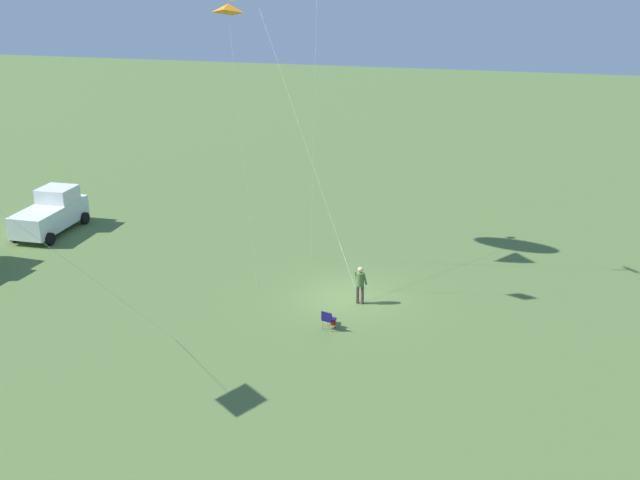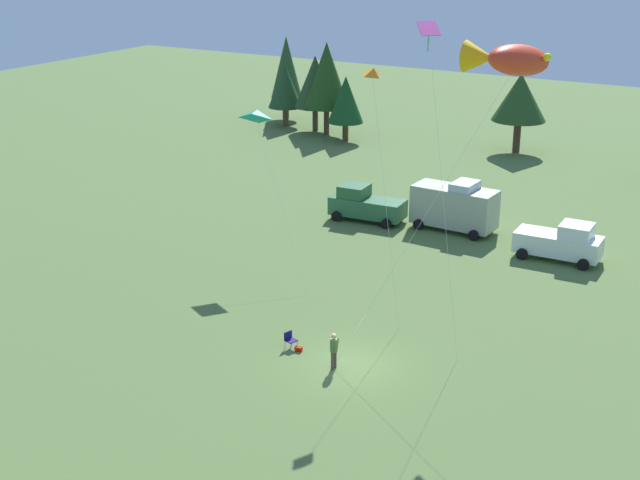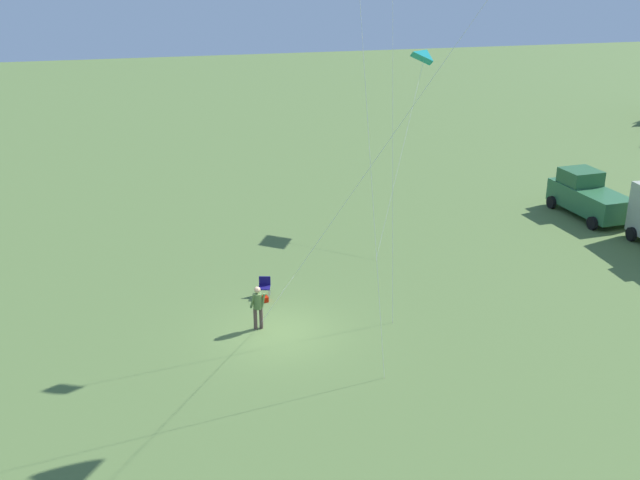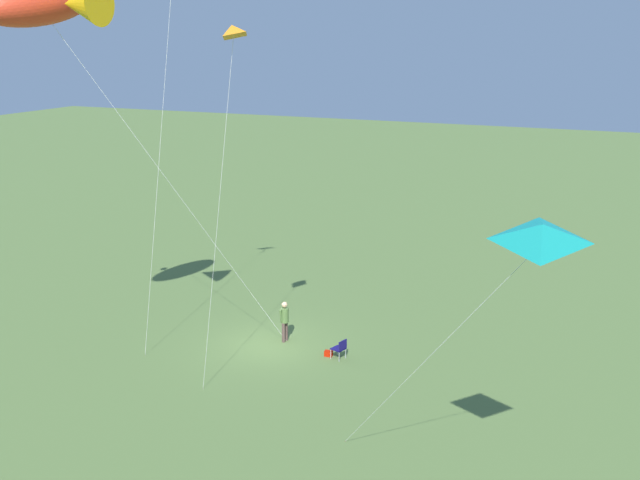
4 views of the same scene
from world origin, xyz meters
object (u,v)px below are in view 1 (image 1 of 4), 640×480
(person_kite_flyer, at_px, (360,282))
(kite_delta_orange, at_px, (229,10))
(folding_chair, at_px, (328,319))
(backpack_on_grass, at_px, (333,321))
(truck_white_pickup, at_px, (51,213))

(person_kite_flyer, distance_m, kite_delta_orange, 12.65)
(person_kite_flyer, relative_size, kite_delta_orange, 0.14)
(folding_chair, relative_size, backpack_on_grass, 2.56)
(folding_chair, relative_size, truck_white_pickup, 0.16)
(backpack_on_grass, distance_m, kite_delta_orange, 13.27)
(backpack_on_grass, relative_size, truck_white_pickup, 0.06)
(folding_chair, height_order, truck_white_pickup, truck_white_pickup)
(backpack_on_grass, bearing_deg, truck_white_pickup, 68.19)
(person_kite_flyer, height_order, folding_chair, person_kite_flyer)
(person_kite_flyer, height_order, kite_delta_orange, kite_delta_orange)
(person_kite_flyer, xyz_separation_m, backpack_on_grass, (-2.27, 0.66, -0.91))
(folding_chair, bearing_deg, truck_white_pickup, 82.79)
(person_kite_flyer, bearing_deg, kite_delta_orange, 104.47)
(truck_white_pickup, bearing_deg, person_kite_flyer, -106.23)
(folding_chair, xyz_separation_m, backpack_on_grass, (0.53, -0.08, -0.38))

